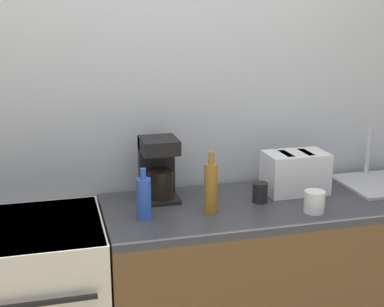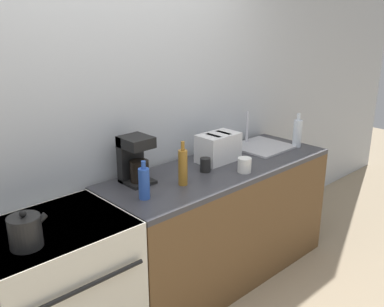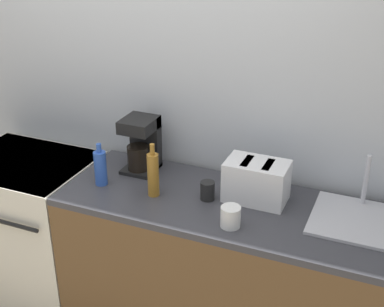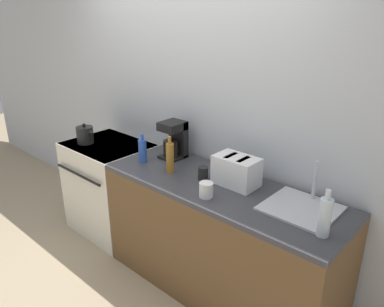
{
  "view_description": "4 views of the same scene",
  "coord_description": "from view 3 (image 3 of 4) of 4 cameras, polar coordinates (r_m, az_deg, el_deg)",
  "views": [
    {
      "loc": [
        -0.46,
        -1.99,
        1.82
      ],
      "look_at": [
        0.17,
        0.41,
        1.15
      ],
      "focal_mm": 50.0,
      "sensor_mm": 36.0,
      "label": 1
    },
    {
      "loc": [
        -1.51,
        -1.66,
        1.97
      ],
      "look_at": [
        0.37,
        0.33,
        1.07
      ],
      "focal_mm": 40.0,
      "sensor_mm": 36.0,
      "label": 2
    },
    {
      "loc": [
        1.36,
        -1.91,
        2.31
      ],
      "look_at": [
        0.38,
        0.39,
        1.12
      ],
      "focal_mm": 50.0,
      "sensor_mm": 36.0,
      "label": 3
    },
    {
      "loc": [
        2.12,
        -1.59,
        2.1
      ],
      "look_at": [
        0.32,
        0.4,
        1.05
      ],
      "focal_mm": 35.0,
      "sensor_mm": 36.0,
      "label": 4
    }
  ],
  "objects": [
    {
      "name": "wall_back",
      "position": [
        3.12,
        -4.23,
        6.52
      ],
      "size": [
        8.0,
        0.05,
        2.6
      ],
      "color": "silver",
      "rests_on": "ground_plane"
    },
    {
      "name": "stove",
      "position": [
        3.53,
        -16.59,
        -7.26
      ],
      "size": [
        0.78,
        0.66,
        0.91
      ],
      "color": "silver",
      "rests_on": "ground_plane"
    },
    {
      "name": "counter_block",
      "position": [
        2.99,
        4.57,
        -13.02
      ],
      "size": [
        1.86,
        0.65,
        0.91
      ],
      "color": "brown",
      "rests_on": "ground_plane"
    },
    {
      "name": "toaster",
      "position": [
        2.74,
        6.9,
        -2.93
      ],
      "size": [
        0.32,
        0.2,
        0.21
      ],
      "color": "white",
      "rests_on": "counter_block"
    },
    {
      "name": "coffee_maker",
      "position": [
        3.02,
        -5.4,
        1.18
      ],
      "size": [
        0.18,
        0.2,
        0.32
      ],
      "color": "black",
      "rests_on": "counter_block"
    },
    {
      "name": "sink_tray",
      "position": [
        2.71,
        17.31,
        -6.62
      ],
      "size": [
        0.44,
        0.41,
        0.28
      ],
      "color": "#B7B7BC",
      "rests_on": "counter_block"
    },
    {
      "name": "bottle_amber",
      "position": [
        2.76,
        -4.17,
        -2.2
      ],
      "size": [
        0.06,
        0.06,
        0.29
      ],
      "color": "#9E6B23",
      "rests_on": "counter_block"
    },
    {
      "name": "bottle_blue",
      "position": [
        2.91,
        -9.74,
        -1.48
      ],
      "size": [
        0.07,
        0.07,
        0.24
      ],
      "color": "#2D56B7",
      "rests_on": "counter_block"
    },
    {
      "name": "cup_black",
      "position": [
        2.75,
        1.66,
        -3.97
      ],
      "size": [
        0.07,
        0.07,
        0.1
      ],
      "color": "black",
      "rests_on": "counter_block"
    },
    {
      "name": "cup_white",
      "position": [
        2.54,
        4.13,
        -6.74
      ],
      "size": [
        0.1,
        0.1,
        0.1
      ],
      "color": "white",
      "rests_on": "counter_block"
    }
  ]
}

